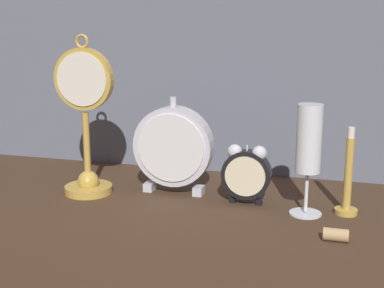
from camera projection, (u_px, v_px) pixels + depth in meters
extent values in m
plane|color=#422D1E|center=(180.00, 216.00, 1.02)|extent=(4.00, 4.00, 0.00)
cube|color=slate|center=(221.00, 14.00, 1.24)|extent=(1.38, 0.01, 0.76)
cylinder|color=gold|center=(89.00, 189.00, 1.16)|extent=(0.10, 0.10, 0.02)
sphere|color=gold|center=(88.00, 181.00, 1.15)|extent=(0.05, 0.05, 0.05)
cylinder|color=gold|center=(87.00, 150.00, 1.14)|extent=(0.01, 0.01, 0.16)
cylinder|color=gold|center=(84.00, 79.00, 1.10)|extent=(0.13, 0.02, 0.13)
cylinder|color=silver|center=(81.00, 80.00, 1.09)|extent=(0.11, 0.00, 0.11)
torus|color=gold|center=(82.00, 41.00, 1.08)|extent=(0.03, 0.01, 0.03)
cube|color=black|center=(233.00, 199.00, 1.10)|extent=(0.01, 0.01, 0.01)
cube|color=black|center=(259.00, 202.00, 1.08)|extent=(0.01, 0.01, 0.01)
cylinder|color=black|center=(246.00, 174.00, 1.08)|extent=(0.10, 0.03, 0.10)
cylinder|color=beige|center=(245.00, 177.00, 1.06)|extent=(0.08, 0.00, 0.08)
sphere|color=silver|center=(235.00, 152.00, 1.07)|extent=(0.03, 0.03, 0.03)
sphere|color=silver|center=(259.00, 153.00, 1.06)|extent=(0.03, 0.03, 0.03)
cylinder|color=silver|center=(247.00, 149.00, 1.06)|extent=(0.00, 0.00, 0.02)
cube|color=silver|center=(150.00, 186.00, 1.17)|extent=(0.02, 0.03, 0.02)
cube|color=silver|center=(198.00, 191.00, 1.14)|extent=(0.02, 0.03, 0.02)
cylinder|color=silver|center=(173.00, 146.00, 1.13)|extent=(0.17, 0.04, 0.17)
cylinder|color=silver|center=(170.00, 148.00, 1.12)|extent=(0.15, 0.00, 0.15)
cylinder|color=silver|center=(173.00, 102.00, 1.11)|extent=(0.01, 0.01, 0.02)
cylinder|color=silver|center=(305.00, 213.00, 1.03)|extent=(0.06, 0.06, 0.01)
cylinder|color=silver|center=(306.00, 192.00, 1.02)|extent=(0.01, 0.01, 0.08)
cylinder|color=white|center=(309.00, 139.00, 1.00)|extent=(0.05, 0.05, 0.13)
cylinder|color=#DBC675|center=(308.00, 150.00, 1.00)|extent=(0.04, 0.04, 0.08)
cylinder|color=gold|center=(346.00, 211.00, 1.03)|extent=(0.04, 0.04, 0.01)
cylinder|color=gold|center=(348.00, 174.00, 1.01)|extent=(0.02, 0.02, 0.14)
cylinder|color=silver|center=(351.00, 133.00, 0.99)|extent=(0.01, 0.01, 0.02)
cylinder|color=tan|center=(336.00, 235.00, 0.90)|extent=(0.04, 0.02, 0.02)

